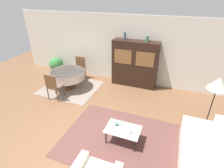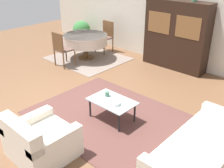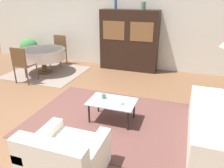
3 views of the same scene
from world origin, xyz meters
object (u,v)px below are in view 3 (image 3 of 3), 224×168
Objects in this scene: couch at (223,128)px; potted_plant at (29,48)px; dining_chair_near at (22,63)px; display_cabinet at (129,41)px; coffee_table at (112,103)px; dining_table at (43,54)px; vase_tall at (116,4)px; vase_short at (143,6)px; dining_chair_far at (59,48)px; bowl at (119,102)px; cup at (104,96)px; armchair at (65,159)px.

potted_plant is (-6.02, 2.94, 0.17)m from couch.
display_cabinet is at bearing 41.66° from dining_chair_near.
coffee_table is (-1.88, 0.05, 0.09)m from couch.
dining_table is at bearing 146.04° from coffee_table.
vase_short is at bearing 0.00° from vase_tall.
dining_chair_near and dining_chair_far have the same top height.
vase_short is (0.39, 0.00, 1.02)m from display_cabinet.
vase_short reaches higher than coffee_table.
coffee_table is at bearing -72.70° from vase_tall.
vase_tall is (1.89, 2.08, 1.40)m from dining_chair_near.
dining_chair_far is at bearing -172.35° from display_cabinet.
bowl is 0.20× the size of potted_plant.
dining_chair_near reaches higher than dining_table.
potted_plant reaches higher than cup.
armchair is 0.94× the size of dining_chair_far.
vase_short is (-2.03, 3.18, 1.65)m from couch.
couch is 2.04× the size of dining_chair_far.
dining_chair_far is (-2.87, 2.81, 0.19)m from coffee_table.
vase_tall is at bearing 47.67° from dining_chair_near.
dining_table is 1.65× the size of potted_plant.
dining_chair_far is 3.84m from cup.
dining_chair_far is 1.27m from potted_plant.
vase_tall is (-0.97, 3.13, 1.60)m from coffee_table.
dining_chair_far is at bearing 90.00° from dining_chair_near.
armchair is 1.58m from cup.
dining_chair_near is 3.22m from bowl.
dining_chair_near is at bearing 137.14° from armchair.
display_cabinet is (-0.53, 3.13, 0.55)m from coffee_table.
dining_chair_far reaches higher than potted_plant.
dining_table is at bearing -37.27° from potted_plant.
couch is 4.59m from vase_tall.
vase_tall is 3.51m from potted_plant.
couch reaches higher than dining_table.
dining_table is at bearing 128.70° from armchair.
couch reaches higher than bowl.
dining_table is 1.36× the size of dining_chair_near.
display_cabinet is at bearing 102.19° from bowl.
dining_table is at bearing 146.68° from bowl.
cup is 3.50m from vase_tall.
dining_chair_near is at bearing 159.91° from coffee_table.
armchair is 3.24× the size of vase_tall.
armchair is 5.96m from potted_plant.
display_cabinet is at bearing 27.12° from dining_table.
armchair is (-2.00, -1.46, 0.00)m from couch.
potted_plant is (-3.99, -0.23, -1.48)m from vase_short.
vase_short is (2.72, 2.08, 1.37)m from dining_chair_near.
vase_short reaches higher than armchair.
dining_chair_far is (0.00, 1.76, 0.00)m from dining_chair_near.
vase_tall is (-1.13, 3.18, 1.53)m from bowl.
couch is 6.70m from potted_plant.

